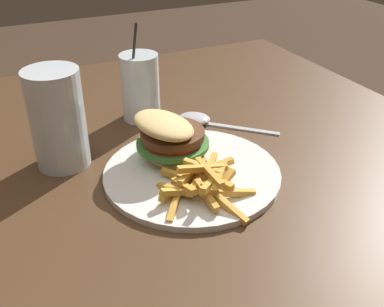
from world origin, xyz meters
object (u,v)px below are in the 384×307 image
at_px(beer_glass, 58,121).
at_px(juice_glass, 140,89).
at_px(meal_plate_near, 182,156).
at_px(spoon, 198,119).

xyz_separation_m(beer_glass, juice_glass, (0.11, -0.17, -0.01)).
height_order(meal_plate_near, spoon, meal_plate_near).
height_order(beer_glass, juice_glass, juice_glass).
xyz_separation_m(beer_glass, spoon, (0.04, -0.26, -0.07)).
relative_size(meal_plate_near, spoon, 1.75).
relative_size(beer_glass, spoon, 0.99).
height_order(juice_glass, spoon, juice_glass).
xyz_separation_m(meal_plate_near, beer_glass, (0.10, 0.16, 0.05)).
relative_size(meal_plate_near, juice_glass, 1.47).
relative_size(juice_glass, spoon, 1.19).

